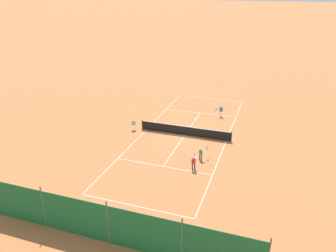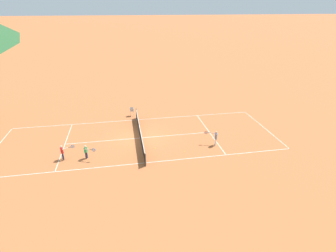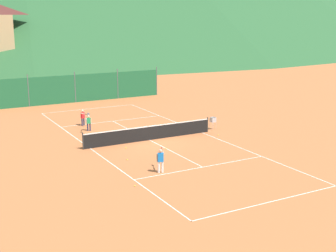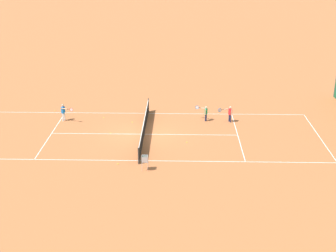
# 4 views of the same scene
# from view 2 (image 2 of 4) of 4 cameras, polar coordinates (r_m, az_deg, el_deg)

# --- Properties ---
(ground_plane) EXTENTS (600.00, 600.00, 0.00)m
(ground_plane) POSITION_cam_2_polar(r_m,az_deg,el_deg) (23.39, -6.03, -2.60)
(ground_plane) COLOR #BC6638
(court_line_markings) EXTENTS (8.25, 23.85, 0.01)m
(court_line_markings) POSITION_cam_2_polar(r_m,az_deg,el_deg) (23.38, -6.03, -2.60)
(court_line_markings) COLOR white
(court_line_markings) RESTS_ON ground
(tennis_net) EXTENTS (9.18, 0.08, 1.06)m
(tennis_net) POSITION_cam_2_polar(r_m,az_deg,el_deg) (23.16, -6.09, -1.51)
(tennis_net) COLOR #2D2D2D
(tennis_net) RESTS_ON ground
(player_near_baseline) EXTENTS (0.71, 0.98, 1.29)m
(player_near_baseline) POSITION_cam_2_polar(r_m,az_deg,el_deg) (22.13, 10.27, -2.38)
(player_near_baseline) COLOR white
(player_near_baseline) RESTS_ON ground
(player_far_baseline) EXTENTS (0.64, 0.89, 1.13)m
(player_far_baseline) POSITION_cam_2_polar(r_m,az_deg,el_deg) (20.90, -17.35, -5.20)
(player_far_baseline) COLOR #23284C
(player_far_baseline) RESTS_ON ground
(player_far_service) EXTENTS (0.41, 1.04, 1.20)m
(player_far_service) POSITION_cam_2_polar(r_m,az_deg,el_deg) (21.38, -21.95, -5.11)
(player_far_service) COLOR #23284C
(player_far_service) RESTS_ON ground
(tennis_ball_near_corner) EXTENTS (0.07, 0.07, 0.07)m
(tennis_ball_near_corner) POSITION_cam_2_polar(r_m,az_deg,el_deg) (24.63, -13.05, -1.58)
(tennis_ball_near_corner) COLOR #CCE033
(tennis_ball_near_corner) RESTS_ON ground
(tennis_ball_mid_court) EXTENTS (0.07, 0.07, 0.07)m
(tennis_ball_mid_court) POSITION_cam_2_polar(r_m,az_deg,el_deg) (27.64, -4.32, 2.03)
(tennis_ball_mid_court) COLOR #CCE033
(tennis_ball_mid_court) RESTS_ON ground
(tennis_ball_service_box) EXTENTS (0.07, 0.07, 0.07)m
(tennis_ball_service_box) POSITION_cam_2_polar(r_m,az_deg,el_deg) (23.56, -0.38, -2.14)
(tennis_ball_service_box) COLOR #CCE033
(tennis_ball_service_box) RESTS_ON ground
(tennis_ball_far_corner) EXTENTS (0.07, 0.07, 0.07)m
(tennis_ball_far_corner) POSITION_cam_2_polar(r_m,az_deg,el_deg) (21.28, 15.06, -6.28)
(tennis_ball_far_corner) COLOR #CCE033
(tennis_ball_far_corner) RESTS_ON ground
(tennis_ball_by_net_right) EXTENTS (0.07, 0.07, 0.07)m
(tennis_ball_by_net_right) POSITION_cam_2_polar(r_m,az_deg,el_deg) (21.15, 3.60, -5.58)
(tennis_ball_by_net_right) COLOR #CCE033
(tennis_ball_by_net_right) RESTS_ON ground
(tennis_ball_alley_right) EXTENTS (0.07, 0.07, 0.07)m
(tennis_ball_alley_right) POSITION_cam_2_polar(r_m,az_deg,el_deg) (21.57, -2.80, -4.92)
(tennis_ball_alley_right) COLOR #CCE033
(tennis_ball_alley_right) RESTS_ON ground
(ball_hopper) EXTENTS (0.36, 0.36, 0.89)m
(ball_hopper) POSITION_cam_2_polar(r_m,az_deg,el_deg) (27.93, -7.90, 3.48)
(ball_hopper) COLOR #B7B7BC
(ball_hopper) RESTS_ON ground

